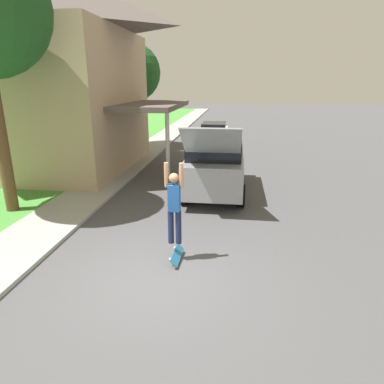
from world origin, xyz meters
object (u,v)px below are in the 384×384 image
at_px(suv_parked, 216,161).
at_px(skateboarder, 174,203).
at_px(skateboard, 177,255).
at_px(car_down_street, 214,133).
at_px(lawn_tree_far, 131,73).

bearing_deg(suv_parked, skateboarder, -96.38).
bearing_deg(skateboard, car_down_street, 90.86).
xyz_separation_m(suv_parked, skateboard, (-0.53, -5.22, -0.99)).
distance_m(suv_parked, skateboard, 5.34).
xyz_separation_m(lawn_tree_far, skateboard, (4.95, -13.54, -4.21)).
height_order(car_down_street, skateboarder, skateboarder).
bearing_deg(skateboard, skateboarder, 138.88).
bearing_deg(skateboarder, car_down_street, 90.68).
height_order(car_down_street, skateboard, car_down_street).
relative_size(car_down_street, skateboard, 5.05).
height_order(lawn_tree_far, skateboarder, lawn_tree_far).
relative_size(lawn_tree_far, skateboard, 7.25).
distance_m(lawn_tree_far, suv_parked, 10.46).
height_order(lawn_tree_far, car_down_street, lawn_tree_far).
xyz_separation_m(skateboarder, skateboard, (0.05, -0.04, -1.21)).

